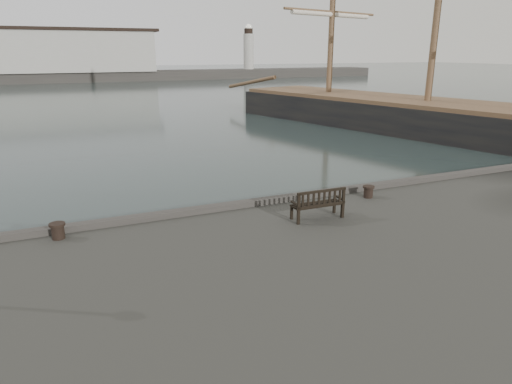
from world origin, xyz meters
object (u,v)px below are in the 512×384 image
bench (318,209)px  bollard_left (58,231)px  bollard_right (368,192)px  tall_ship_main (425,124)px

bench → bollard_left: size_ratio=3.68×
bollard_left → bollard_right: (9.35, -0.32, -0.01)m
bollard_right → bench: bearing=-157.7°
bollard_left → tall_ship_main: (26.72, 15.61, -1.06)m
tall_ship_main → bench: bearing=-155.2°
bollard_left → tall_ship_main: size_ratio=0.01×
tall_ship_main → bollard_right: bearing=-153.1°
bench → tall_ship_main: bearing=41.7°
bench → bollard_right: 2.75m
bollard_left → bollard_right: bollard_left is taller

